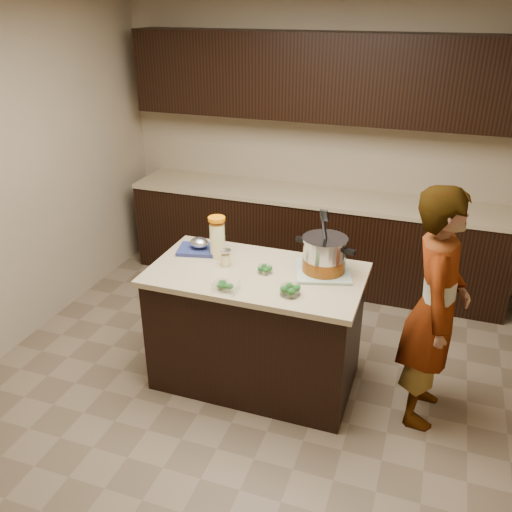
{
  "coord_description": "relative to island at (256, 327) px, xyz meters",
  "views": [
    {
      "loc": [
        1.08,
        -3.09,
        2.59
      ],
      "look_at": [
        0.0,
        0.0,
        1.02
      ],
      "focal_mm": 38.0,
      "sensor_mm": 36.0,
      "label": 1
    }
  ],
  "objects": [
    {
      "name": "blue_tray",
      "position": [
        -0.51,
        0.17,
        0.48
      ],
      "size": [
        0.31,
        0.27,
        0.1
      ],
      "rotation": [
        0.0,
        0.0,
        0.22
      ],
      "color": "navy",
      "rests_on": "island"
    },
    {
      "name": "dish_towel",
      "position": [
        0.43,
        0.14,
        0.46
      ],
      "size": [
        0.44,
        0.44,
        0.02
      ],
      "primitive_type": "cube",
      "rotation": [
        0.0,
        0.0,
        0.28
      ],
      "color": "#517850",
      "rests_on": "island"
    },
    {
      "name": "ground_plane",
      "position": [
        0.0,
        0.0,
        -0.45
      ],
      "size": [
        4.0,
        4.0,
        0.0
      ],
      "primitive_type": "plane",
      "color": "brown",
      "rests_on": "ground"
    },
    {
      "name": "island",
      "position": [
        0.0,
        0.0,
        0.0
      ],
      "size": [
        1.46,
        0.81,
        0.9
      ],
      "color": "black",
      "rests_on": "ground"
    },
    {
      "name": "lemonade_pitcher",
      "position": [
        -0.34,
        0.15,
        0.59
      ],
      "size": [
        0.15,
        0.15,
        0.3
      ],
      "rotation": [
        0.0,
        0.0,
        -0.31
      ],
      "color": "#F7EA97",
      "rests_on": "island"
    },
    {
      "name": "mason_jar",
      "position": [
        -0.23,
        0.03,
        0.5
      ],
      "size": [
        0.09,
        0.09,
        0.12
      ],
      "rotation": [
        0.0,
        0.0,
        0.26
      ],
      "color": "#F7EA97",
      "rests_on": "island"
    },
    {
      "name": "stock_pot",
      "position": [
        0.43,
        0.14,
        0.57
      ],
      "size": [
        0.42,
        0.37,
        0.43
      ],
      "rotation": [
        0.0,
        0.0,
        -0.24
      ],
      "color": "#B7B7BC",
      "rests_on": "dish_towel"
    },
    {
      "name": "broccoli_tub_left",
      "position": [
        0.06,
        0.01,
        0.47
      ],
      "size": [
        0.12,
        0.12,
        0.05
      ],
      "rotation": [
        0.0,
        0.0,
        0.19
      ],
      "color": "silver",
      "rests_on": "island"
    },
    {
      "name": "back_cabinets",
      "position": [
        0.0,
        1.74,
        0.49
      ],
      "size": [
        3.6,
        0.63,
        2.33
      ],
      "color": "black",
      "rests_on": "ground"
    },
    {
      "name": "broccoli_tub_right",
      "position": [
        0.31,
        -0.22,
        0.48
      ],
      "size": [
        0.15,
        0.15,
        0.06
      ],
      "rotation": [
        0.0,
        0.0,
        0.12
      ],
      "color": "silver",
      "rests_on": "island"
    },
    {
      "name": "person",
      "position": [
        1.18,
        0.05,
        0.36
      ],
      "size": [
        0.4,
        0.6,
        1.63
      ],
      "primitive_type": "imported",
      "rotation": [
        0.0,
        0.0,
        1.55
      ],
      "color": "gray",
      "rests_on": "ground"
    },
    {
      "name": "broccoli_tub_rect",
      "position": [
        -0.1,
        -0.3,
        0.47
      ],
      "size": [
        0.16,
        0.12,
        0.06
      ],
      "rotation": [
        0.0,
        0.0,
        -0.02
      ],
      "color": "silver",
      "rests_on": "island"
    },
    {
      "name": "room_shell",
      "position": [
        0.0,
        0.0,
        1.26
      ],
      "size": [
        4.04,
        4.04,
        2.72
      ],
      "color": "tan",
      "rests_on": "ground"
    }
  ]
}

